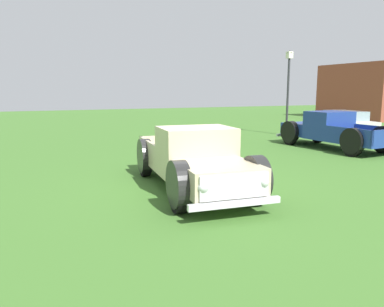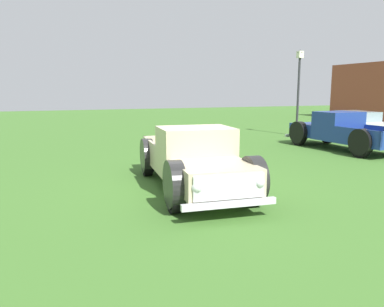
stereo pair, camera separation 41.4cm
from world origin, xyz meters
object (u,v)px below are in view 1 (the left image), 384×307
pickup_truck_foreground (197,162)px  pickup_truck_behind_left (327,130)px  sedan_distant_a (344,122)px  lamp_post_far (288,91)px

pickup_truck_foreground → pickup_truck_behind_left: (-4.26, 8.18, -0.01)m
pickup_truck_behind_left → sedan_distant_a: 5.39m
lamp_post_far → sedan_distant_a: bearing=69.6°
lamp_post_far → pickup_truck_behind_left: bearing=-15.8°
lamp_post_far → pickup_truck_foreground: bearing=-47.4°
sedan_distant_a → pickup_truck_foreground: bearing=-58.9°
sedan_distant_a → pickup_truck_behind_left: bearing=-52.7°
pickup_truck_foreground → sedan_distant_a: (-7.52, 12.48, -0.05)m
pickup_truck_foreground → lamp_post_far: 12.91m
pickup_truck_behind_left → lamp_post_far: size_ratio=1.15×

